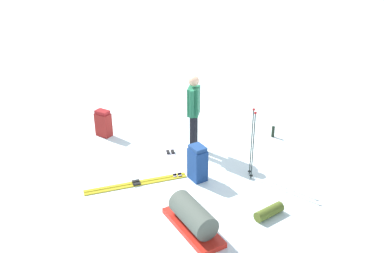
% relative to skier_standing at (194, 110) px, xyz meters
% --- Properties ---
extents(ground_plane, '(80.00, 80.00, 0.00)m').
position_rel_skier_standing_xyz_m(ground_plane, '(0.27, 0.02, -0.95)').
color(ground_plane, white).
extents(skier_standing, '(0.57, 0.24, 1.70)m').
position_rel_skier_standing_xyz_m(skier_standing, '(0.00, 0.00, 0.00)').
color(skier_standing, black).
rests_on(skier_standing, ground_plane).
extents(ski_pair_near, '(1.16, 1.75, 0.05)m').
position_rel_skier_standing_xyz_m(ski_pair_near, '(1.53, -0.78, -0.94)').
color(ski_pair_near, '#B19F1D').
rests_on(ski_pair_near, ground_plane).
extents(ski_pair_far, '(1.88, 0.94, 0.05)m').
position_rel_skier_standing_xyz_m(ski_pair_far, '(0.24, -0.46, -0.94)').
color(ski_pair_far, silver).
rests_on(ski_pair_far, ground_plane).
extents(backpack_large_dark, '(0.43, 0.43, 0.71)m').
position_rel_skier_standing_xyz_m(backpack_large_dark, '(1.10, 0.31, -0.61)').
color(backpack_large_dark, navy).
rests_on(backpack_large_dark, ground_plane).
extents(backpack_bright, '(0.32, 0.40, 0.63)m').
position_rel_skier_standing_xyz_m(backpack_bright, '(-0.26, -2.17, -0.65)').
color(backpack_bright, maroon).
rests_on(backpack_bright, ground_plane).
extents(ski_poles_planted_near, '(0.22, 0.11, 1.40)m').
position_rel_skier_standing_xyz_m(ski_poles_planted_near, '(0.79, 1.30, -0.18)').
color(ski_poles_planted_near, black).
rests_on(ski_poles_planted_near, ground_plane).
extents(gear_sled, '(1.25, 1.21, 0.49)m').
position_rel_skier_standing_xyz_m(gear_sled, '(2.59, 0.55, -0.73)').
color(gear_sled, red).
rests_on(gear_sled, ground_plane).
extents(sleeping_mat_rolled, '(0.53, 0.50, 0.18)m').
position_rel_skier_standing_xyz_m(sleeping_mat_rolled, '(1.98, 1.72, -0.86)').
color(sleeping_mat_rolled, '#506022').
rests_on(sleeping_mat_rolled, ground_plane).
extents(thermos_bottle, '(0.07, 0.07, 0.26)m').
position_rel_skier_standing_xyz_m(thermos_bottle, '(-1.02, 1.64, -0.82)').
color(thermos_bottle, black).
rests_on(thermos_bottle, ground_plane).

